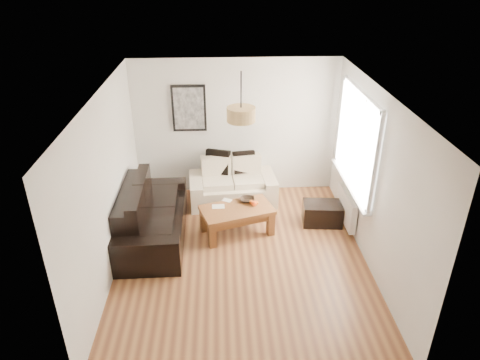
{
  "coord_description": "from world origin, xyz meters",
  "views": [
    {
      "loc": [
        -0.3,
        -5.47,
        4.21
      ],
      "look_at": [
        0.0,
        0.6,
        1.05
      ],
      "focal_mm": 32.71,
      "sensor_mm": 36.0,
      "label": 1
    }
  ],
  "objects_px": {
    "sofa_leather": "(152,214)",
    "ottoman": "(322,213)",
    "loveseat_cream": "(232,182)",
    "coffee_table": "(237,220)"
  },
  "relations": [
    {
      "from": "loveseat_cream",
      "to": "coffee_table",
      "type": "height_order",
      "value": "loveseat_cream"
    },
    {
      "from": "loveseat_cream",
      "to": "ottoman",
      "type": "height_order",
      "value": "loveseat_cream"
    },
    {
      "from": "sofa_leather",
      "to": "ottoman",
      "type": "bearing_deg",
      "value": -84.82
    },
    {
      "from": "coffee_table",
      "to": "ottoman",
      "type": "xyz_separation_m",
      "value": [
        1.5,
        0.23,
        -0.05
      ]
    },
    {
      "from": "sofa_leather",
      "to": "ottoman",
      "type": "height_order",
      "value": "sofa_leather"
    },
    {
      "from": "loveseat_cream",
      "to": "sofa_leather",
      "type": "height_order",
      "value": "sofa_leather"
    },
    {
      "from": "ottoman",
      "to": "coffee_table",
      "type": "bearing_deg",
      "value": -171.4
    },
    {
      "from": "sofa_leather",
      "to": "ottoman",
      "type": "relative_size",
      "value": 3.1
    },
    {
      "from": "sofa_leather",
      "to": "coffee_table",
      "type": "height_order",
      "value": "sofa_leather"
    },
    {
      "from": "loveseat_cream",
      "to": "sofa_leather",
      "type": "relative_size",
      "value": 0.77
    }
  ]
}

